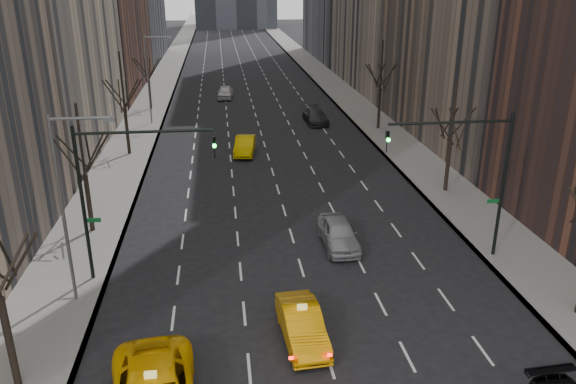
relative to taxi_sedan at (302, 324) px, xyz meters
name	(u,v)px	position (x,y,z in m)	size (l,w,h in m)	color
sidewalk_left	(162,83)	(-11.36, 64.31, -0.68)	(4.50, 320.00, 0.15)	slate
sidewalk_right	(326,79)	(13.14, 64.31, -0.68)	(4.50, 320.00, 0.15)	slate
tree_lw_a	(0,299)	(-11.11, -1.69, 3.12)	(3.36, 3.50, 8.28)	black
tree_lw_b	(85,175)	(-11.11, 12.31, 2.96)	(3.36, 3.50, 7.82)	black
tree_lw_c	(125,110)	(-11.11, 28.31, 3.28)	(3.36, 3.50, 8.74)	black
tree_lw_d	(149,79)	(-11.11, 46.31, 2.81)	(3.36, 3.50, 7.36)	black
tree_rw_b	(450,142)	(12.89, 16.31, 2.96)	(3.36, 3.50, 7.82)	black
tree_rw_c	(380,90)	(12.89, 34.31, 3.28)	(3.36, 3.50, 8.74)	black
traffic_mast_left	(116,178)	(-8.22, 6.31, 4.73)	(6.69, 0.39, 8.00)	black
traffic_mast_right	(475,164)	(9.99, 6.31, 4.73)	(6.69, 0.39, 8.00)	black
streetlight_near	(68,192)	(-9.95, 4.31, 4.86)	(2.83, 0.22, 9.00)	slate
streetlight_far	(151,71)	(-9.95, 39.31, 4.86)	(2.83, 0.22, 9.00)	slate
taxi_sedan	(302,324)	(0.00, 0.00, 0.00)	(1.60, 4.58, 1.51)	orange
silver_sedan_ahead	(339,233)	(3.40, 8.66, 0.05)	(1.89, 4.69, 1.60)	gray
far_taxi	(245,145)	(-1.03, 27.52, 0.02)	(1.63, 4.67, 1.54)	#E7BD04
far_suv_grey	(315,116)	(6.97, 37.80, 0.00)	(2.11, 5.18, 1.50)	#2C2C31
far_car_white	(225,92)	(-2.35, 52.08, 0.02)	(1.83, 4.54, 1.55)	silver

